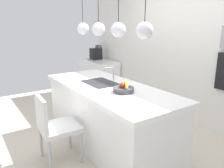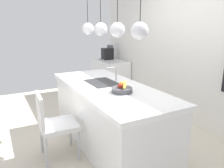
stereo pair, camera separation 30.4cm
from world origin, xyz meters
name	(u,v)px [view 1 (the left image)]	position (x,y,z in m)	size (l,w,h in m)	color
floor	(108,142)	(0.00, 0.00, 0.00)	(6.60, 6.60, 0.00)	beige
back_wall	(186,49)	(0.00, 1.65, 1.30)	(6.00, 0.10, 2.60)	silver
kitchen_island	(108,115)	(0.00, 0.00, 0.44)	(2.31, 0.96, 0.88)	white
sink_basin	(100,83)	(-0.21, 0.00, 0.88)	(0.56, 0.40, 0.02)	#2D2D30
faucet	(112,72)	(-0.21, 0.21, 1.03)	(0.02, 0.17, 0.22)	silver
fruit_bowl	(124,89)	(0.35, 0.01, 0.93)	(0.27, 0.27, 0.16)	#4C4C51
side_counter	(99,76)	(-2.40, 1.28, 0.41)	(1.10, 0.60, 0.82)	white
coffee_machine	(96,54)	(-2.55, 1.28, 0.98)	(0.20, 0.35, 0.38)	black
chair_near	(54,125)	(0.02, -0.82, 0.51)	(0.48, 0.49, 0.90)	silver
pendant_light_left	(83,29)	(-0.72, 0.00, 1.66)	(0.19, 0.19, 0.79)	silver
pendant_light_center_left	(99,29)	(-0.24, 0.00, 1.66)	(0.19, 0.19, 0.79)	silver
pendant_light_center_right	(118,30)	(0.24, 0.00, 1.66)	(0.19, 0.19, 0.79)	silver
pendant_light_right	(144,31)	(0.72, 0.00, 1.66)	(0.19, 0.19, 0.79)	silver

